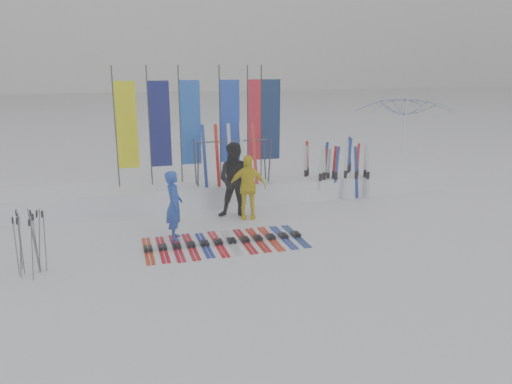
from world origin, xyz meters
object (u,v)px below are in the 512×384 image
object	(u,v)px
person_black	(236,181)
ski_row	(224,242)
person_yellow	(247,187)
person_blue	(174,206)
tent_canopy	(404,140)
ski_rack	(232,155)

from	to	relation	value
person_black	ski_row	distance (m)	2.15
person_yellow	ski_row	bearing A→B (deg)	-108.62
person_yellow	person_black	bearing A→B (deg)	162.18
person_blue	tent_canopy	world-z (taller)	tent_canopy
person_black	tent_canopy	distance (m)	6.45
tent_canopy	ski_rack	world-z (taller)	tent_canopy
person_black	person_yellow	bearing A→B (deg)	-8.69
tent_canopy	ski_rack	bearing A→B (deg)	-172.17
ski_rack	person_yellow	bearing A→B (deg)	-88.08
person_black	tent_canopy	xyz separation A→B (m)	(6.09, 2.05, 0.48)
person_yellow	ski_rack	size ratio (longest dim) A/B	0.80
person_black	ski_rack	world-z (taller)	person_black
person_yellow	ski_row	size ratio (longest dim) A/B	0.47
person_black	tent_canopy	world-z (taller)	tent_canopy
ski_row	ski_rack	bearing A→B (deg)	73.07
ski_row	tent_canopy	bearing A→B (deg)	29.49
person_black	ski_row	xyz separation A→B (m)	(-0.71, -1.80, -0.93)
tent_canopy	ski_row	xyz separation A→B (m)	(-6.80, -3.85, -1.41)
person_blue	ski_rack	world-z (taller)	ski_rack
person_black	person_yellow	world-z (taller)	person_black
person_blue	tent_canopy	distance (m)	8.48
person_blue	person_yellow	xyz separation A→B (m)	(1.97, 1.06, 0.03)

